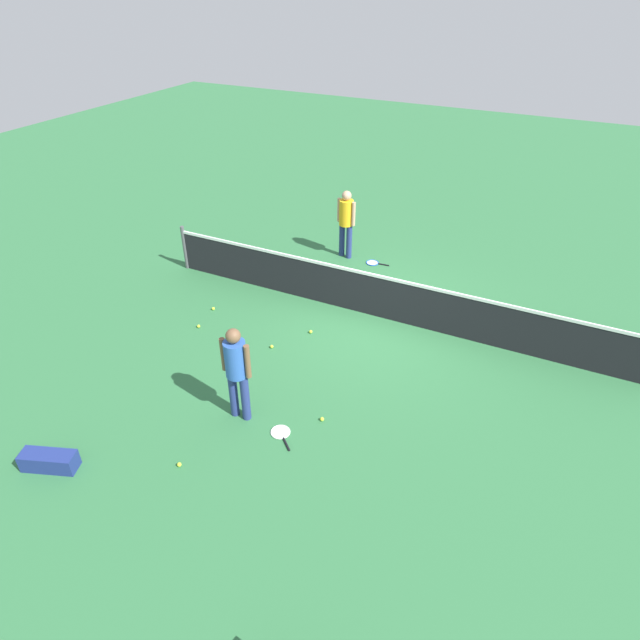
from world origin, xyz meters
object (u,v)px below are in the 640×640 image
equipment_bag (47,461)px  player_far_side (346,219)px  player_near_side (236,367)px  tennis_racket_near_player (281,433)px  tennis_ball_midcourt (213,309)px  tennis_ball_stray_left (311,332)px  tennis_racket_far_player (373,263)px  tennis_ball_by_net (272,347)px  tennis_ball_baseline (199,326)px  tennis_ball_near_player (179,465)px  tennis_ball_stray_right (322,419)px

equipment_bag → player_far_side: bearing=82.5°
equipment_bag → player_near_side: bearing=48.4°
player_near_side → tennis_racket_near_player: (0.78, -0.07, -1.00)m
tennis_ball_midcourt → tennis_ball_stray_left: bearing=3.6°
tennis_racket_near_player → tennis_racket_far_player: (-0.84, 6.06, 0.00)m
player_far_side → tennis_ball_by_net: 4.32m
player_near_side → tennis_racket_near_player: 1.27m
tennis_ball_baseline → equipment_bag: equipment_bag is taller
tennis_ball_near_player → tennis_ball_stray_right: (1.46, 1.78, 0.00)m
player_near_side → tennis_ball_by_net: size_ratio=25.76×
tennis_ball_by_net → tennis_ball_midcourt: 1.92m
player_far_side → tennis_ball_near_player: player_far_side is taller
tennis_ball_near_player → tennis_ball_baseline: (-1.96, 3.09, 0.00)m
tennis_racket_near_player → tennis_ball_midcourt: tennis_ball_midcourt is taller
tennis_racket_near_player → tennis_racket_far_player: same height
tennis_ball_near_player → tennis_ball_midcourt: 4.32m
tennis_ball_midcourt → tennis_ball_stray_right: 4.07m
player_far_side → tennis_racket_near_player: player_far_side is taller
tennis_racket_far_player → tennis_ball_midcourt: size_ratio=8.99×
player_near_side → tennis_ball_by_net: player_near_side is taller
player_near_side → equipment_bag: size_ratio=2.01×
tennis_racket_far_player → tennis_ball_midcourt: 4.18m
tennis_ball_stray_right → tennis_racket_near_player: bearing=-129.3°
tennis_racket_near_player → tennis_ball_stray_right: 0.71m
tennis_ball_by_net → tennis_ball_baseline: (-1.68, -0.05, 0.00)m
player_far_side → tennis_ball_stray_left: 3.64m
equipment_bag → tennis_ball_baseline: bearing=93.8°
tennis_racket_near_player → tennis_ball_stray_left: tennis_ball_stray_left is taller
tennis_ball_stray_left → tennis_racket_near_player: bearing=-72.4°
player_far_side → tennis_ball_baseline: 4.56m
tennis_ball_baseline → tennis_racket_near_player: bearing=-32.0°
tennis_ball_midcourt → player_near_side: bearing=-46.8°
player_far_side → tennis_ball_midcourt: bearing=-112.5°
tennis_ball_stray_left → equipment_bag: (-1.86, -4.78, 0.11)m
tennis_ball_stray_left → equipment_bag: bearing=-111.3°
tennis_ball_by_net → tennis_ball_stray_left: bearing=60.5°
player_near_side → tennis_racket_far_player: 6.07m
tennis_ball_stray_left → tennis_ball_stray_right: (1.30, -2.14, 0.00)m
tennis_ball_by_net → tennis_ball_near_player: bearing=-84.9°
tennis_racket_far_player → tennis_ball_stray_right: (1.29, -5.51, 0.02)m
tennis_racket_far_player → tennis_ball_stray_right: 5.66m
tennis_ball_midcourt → tennis_ball_stray_left: same height
tennis_racket_far_player → tennis_ball_near_player: tennis_ball_near_player is taller
player_far_side → tennis_ball_baseline: bearing=-107.6°
tennis_ball_midcourt → equipment_bag: bearing=-85.2°
tennis_ball_by_net → tennis_ball_stray_left: same height
equipment_bag → tennis_ball_near_player: bearing=26.9°
tennis_ball_near_player → equipment_bag: bearing=-153.1°
tennis_ball_by_net → equipment_bag: (-1.42, -4.00, 0.11)m
tennis_ball_stray_right → tennis_ball_stray_left: bearing=121.3°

